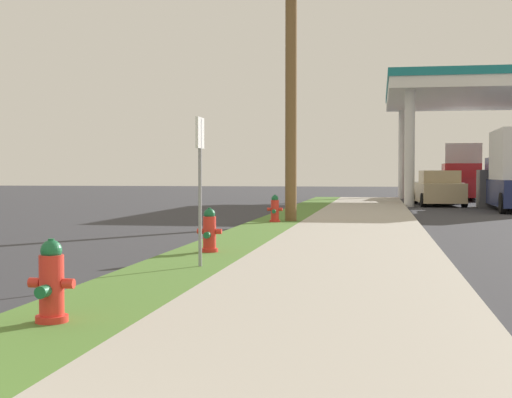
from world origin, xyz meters
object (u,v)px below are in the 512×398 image
street_sign_post (200,160)px  car_silver_by_far_pump (437,188)px  truck_red_on_apron (459,183)px  utility_pole_midground (291,34)px  fire_hydrant_third (275,210)px  car_tan_by_near_pump (439,190)px  fire_hydrant_second (209,233)px  truck_black_at_forecourt (463,173)px  fire_hydrant_nearest (51,286)px

street_sign_post → car_silver_by_far_pump: bearing=78.9°
street_sign_post → truck_red_on_apron: size_ratio=0.39×
utility_pole_midground → street_sign_post: size_ratio=4.81×
car_silver_by_far_pump → street_sign_post: bearing=-101.1°
fire_hydrant_third → truck_red_on_apron: size_ratio=0.14×
fire_hydrant_third → truck_red_on_apron: truck_red_on_apron is taller
car_tan_by_near_pump → truck_red_on_apron: truck_red_on_apron is taller
fire_hydrant_second → truck_black_at_forecourt: size_ratio=0.11×
truck_red_on_apron → car_tan_by_near_pump: bearing=-103.2°
car_tan_by_near_pump → truck_black_at_forecourt: size_ratio=0.70×
street_sign_post → car_tan_by_near_pump: 24.32m
fire_hydrant_second → car_silver_by_far_pump: (5.67, 25.37, 0.28)m
fire_hydrant_nearest → fire_hydrant_third: 13.66m
fire_hydrant_nearest → street_sign_post: street_sign_post is taller
utility_pole_midground → truck_red_on_apron: (6.68, 20.41, -4.39)m
fire_hydrant_third → street_sign_post: size_ratio=0.35×
fire_hydrant_second → truck_red_on_apron: bearing=76.2°
fire_hydrant_third → car_silver_by_far_pump: size_ratio=0.16×
utility_pole_midground → truck_red_on_apron: bearing=71.9°
fire_hydrant_nearest → fire_hydrant_second: same height
fire_hydrant_second → fire_hydrant_nearest: bearing=-90.5°
fire_hydrant_nearest → truck_black_at_forecourt: bearing=78.6°
street_sign_post → truck_red_on_apron: (6.76, 30.60, -0.72)m
fire_hydrant_third → car_silver_by_far_pump: car_silver_by_far_pump is taller
car_tan_by_near_pump → street_sign_post: bearing=-102.2°
utility_pole_midground → street_sign_post: bearing=-90.4°
street_sign_post → car_silver_by_far_pump: size_ratio=0.46×
fire_hydrant_nearest → fire_hydrant_second: (0.05, 5.93, 0.00)m
fire_hydrant_second → utility_pole_midground: bearing=87.4°
street_sign_post → car_silver_by_far_pump: street_sign_post is taller
car_tan_by_near_pump → truck_red_on_apron: bearing=76.8°
truck_black_at_forecourt → car_tan_by_near_pump: bearing=-101.9°
utility_pole_midground → truck_red_on_apron: 21.92m
fire_hydrant_nearest → utility_pole_midground: bearing=88.3°
fire_hydrant_second → truck_red_on_apron: 29.58m
fire_hydrant_third → car_tan_by_near_pump: size_ratio=0.16×
fire_hydrant_second → utility_pole_midground: 9.63m
car_silver_by_far_pump → truck_black_at_forecourt: bearing=73.9°
street_sign_post → car_tan_by_near_pump: size_ratio=0.46×
fire_hydrant_second → car_silver_by_far_pump: car_silver_by_far_pump is taller
utility_pole_midground → car_tan_by_near_pump: bearing=69.5°
street_sign_post → truck_red_on_apron: 31.35m
utility_pole_midground → street_sign_post: (-0.08, -10.19, -3.67)m
truck_red_on_apron → fire_hydrant_third: bearing=-108.6°
car_silver_by_far_pump → truck_red_on_apron: (1.40, 3.35, 0.19)m
fire_hydrant_third → street_sign_post: (0.29, -9.62, 1.19)m
fire_hydrant_third → fire_hydrant_nearest: bearing=-90.3°
utility_pole_midground → car_silver_by_far_pump: utility_pole_midground is taller
fire_hydrant_nearest → utility_pole_midground: 15.05m
fire_hydrant_third → truck_black_at_forecourt: bearing=72.7°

